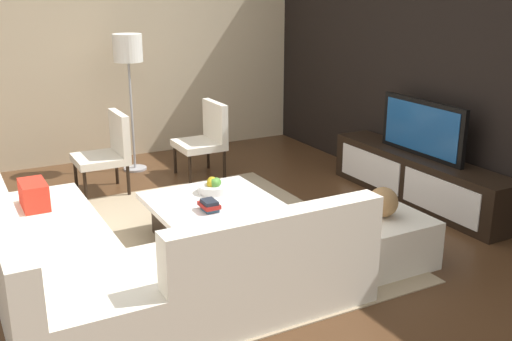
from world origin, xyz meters
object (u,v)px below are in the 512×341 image
Objects in this scene: coffee_table at (212,219)px; floor_lamp at (128,56)px; sectional_couch at (127,262)px; book_stack at (209,205)px; fruit_bowl at (214,187)px; decorative_ball at (383,202)px; media_console at (418,179)px; ottoman at (380,239)px; television at (422,128)px; accent_chair_near at (109,148)px; accent_chair_far at (206,135)px.

floor_lamp is (-2.39, 0.04, 1.18)m from coffee_table.
sectional_couch is 12.56× the size of book_stack.
fruit_bowl is 0.46m from book_stack.
decorative_ball is at bearing 78.40° from sectional_couch.
decorative_ball is (0.94, -1.27, 0.27)m from media_console.
media_console reaches higher than ottoman.
decorative_ball is at bearing 37.19° from fruit_bowl.
book_stack is at bearing -125.50° from decorative_ball.
floor_lamp is 2.41m from fruit_bowl.
media_console is at bearing 82.69° from fruit_bowl.
floor_lamp is (-3.02, 1.00, 1.10)m from sectional_couch.
television is at bearing 42.18° from floor_lamp.
accent_chair_near is at bearing -35.66° from floor_lamp.
decorative_ball is (0.41, 1.99, 0.24)m from sectional_couch.
fruit_bowl reaches higher than media_console.
ottoman is at bearing 0.00° from decorative_ball.
decorative_ball is (3.43, 0.99, -0.86)m from floor_lamp.
sectional_couch reaches higher than ottoman.
book_stack reaches higher than coffee_table.
media_console is 3.30m from sectional_couch.
accent_chair_far is at bearing 48.60° from floor_lamp.
accent_chair_near is 0.53× the size of floor_lamp.
accent_chair_far is at bearing 156.85° from book_stack.
television is 1.30× the size of accent_chair_near.
floor_lamp is at bearing -163.92° from decorative_ball.
fruit_bowl is (-0.81, 1.06, 0.16)m from sectional_couch.
ottoman is at bearing 37.99° from accent_chair_near.
media_console is 0.54m from television.
television is at bearing 99.29° from sectional_couch.
television is 2.37m from coffee_table.
sectional_couch is at bearing -101.60° from decorative_ball.
fruit_bowl is at bearing -97.31° from television.
media_console is 3.55m from floor_lamp.
floor_lamp is at bearing -178.40° from fruit_bowl.
ottoman is (0.41, 1.99, -0.08)m from sectional_couch.
coffee_table is at bearing -92.49° from media_console.
coffee_table is (-0.63, 0.96, -0.08)m from sectional_couch.
decorative_ball is at bearing -53.42° from television.
media_console is 8.16× the size of fruit_bowl.
accent_chair_near reaches higher than coffee_table.
television is 0.69× the size of floor_lamp.
decorative_ball reaches higher than fruit_bowl.
accent_chair_near is (-1.83, -2.73, -0.30)m from television.
coffee_table is at bearing -92.49° from television.
floor_lamp reaches higher than television.
book_stack is at bearing -87.15° from television.
accent_chair_near is at bearing -123.87° from television.
accent_chair_far is (-0.05, 1.17, 0.00)m from accent_chair_near.
sectional_couch is at bearing -63.82° from book_stack.
floor_lamp reaches higher than accent_chair_far.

